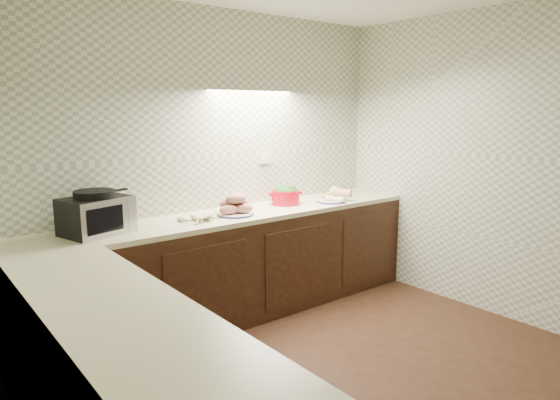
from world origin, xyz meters
TOP-DOWN VIEW (x-y plane):
  - room at (0.00, 0.00)m, footprint 3.60×3.60m
  - counter at (-0.68, 0.68)m, footprint 3.60×3.60m
  - toaster_oven at (-1.12, 1.53)m, footprint 0.51×0.44m
  - parsnip_pile at (-0.37, 1.44)m, footprint 0.36×0.30m
  - sweet_potato_plate at (-0.01, 1.46)m, footprint 0.31×0.31m
  - onion_bowl at (0.04, 1.62)m, footprint 0.15×0.15m
  - dutch_oven at (0.61, 1.56)m, footprint 0.33×0.31m
  - veg_plate at (1.07, 1.42)m, footprint 0.36×0.35m

SIDE VIEW (x-z plane):
  - counter at x=-0.68m, z-range 0.00..0.90m
  - parsnip_pile at x=-0.37m, z-range 0.90..0.96m
  - onion_bowl at x=0.04m, z-range 0.89..1.00m
  - veg_plate at x=1.07m, z-range 0.88..1.01m
  - sweet_potato_plate at x=-0.01m, z-range 0.88..1.06m
  - dutch_oven at x=0.61m, z-range 0.90..1.08m
  - toaster_oven at x=-1.12m, z-range 0.89..1.20m
  - room at x=0.00m, z-range 0.33..2.93m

